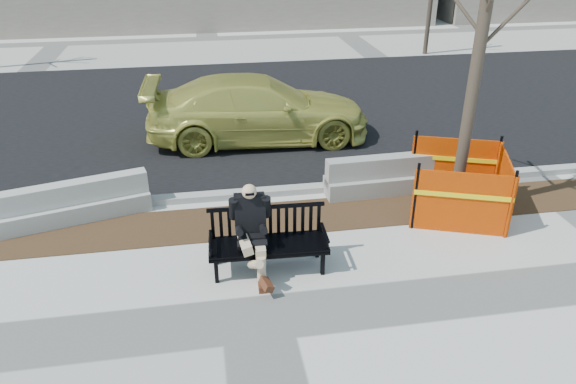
{
  "coord_description": "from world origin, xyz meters",
  "views": [
    {
      "loc": [
        -0.53,
        -5.71,
        4.85
      ],
      "look_at": [
        0.72,
        1.7,
        0.99
      ],
      "focal_mm": 33.84,
      "sensor_mm": 36.0,
      "label": 1
    }
  ],
  "objects_px": {
    "bench": "(269,269)",
    "jersey_barrier_right": "(391,191)",
    "sedan": "(259,139)",
    "jersey_barrier_left": "(78,219)",
    "seated_man": "(252,268)",
    "tree_fence": "(453,211)"
  },
  "relations": [
    {
      "from": "bench",
      "to": "jersey_barrier_right",
      "type": "xyz_separation_m",
      "value": [
        2.73,
        2.2,
        0.0
      ]
    },
    {
      "from": "bench",
      "to": "seated_man",
      "type": "relative_size",
      "value": 1.31
    },
    {
      "from": "jersey_barrier_right",
      "to": "sedan",
      "type": "bearing_deg",
      "value": 123.08
    },
    {
      "from": "bench",
      "to": "jersey_barrier_right",
      "type": "bearing_deg",
      "value": 41.02
    },
    {
      "from": "tree_fence",
      "to": "sedan",
      "type": "bearing_deg",
      "value": 126.91
    },
    {
      "from": "bench",
      "to": "jersey_barrier_right",
      "type": "relative_size",
      "value": 0.68
    },
    {
      "from": "jersey_barrier_right",
      "to": "tree_fence",
      "type": "bearing_deg",
      "value": -49.66
    },
    {
      "from": "bench",
      "to": "tree_fence",
      "type": "height_order",
      "value": "tree_fence"
    },
    {
      "from": "sedan",
      "to": "seated_man",
      "type": "bearing_deg",
      "value": 174.05
    },
    {
      "from": "seated_man",
      "to": "sedan",
      "type": "height_order",
      "value": "sedan"
    },
    {
      "from": "bench",
      "to": "tree_fence",
      "type": "distance_m",
      "value": 3.8
    },
    {
      "from": "jersey_barrier_right",
      "to": "seated_man",
      "type": "bearing_deg",
      "value": -146.35
    },
    {
      "from": "tree_fence",
      "to": "sedan",
      "type": "relative_size",
      "value": 1.17
    },
    {
      "from": "seated_man",
      "to": "jersey_barrier_right",
      "type": "height_order",
      "value": "seated_man"
    },
    {
      "from": "seated_man",
      "to": "jersey_barrier_left",
      "type": "bearing_deg",
      "value": 147.48
    },
    {
      "from": "tree_fence",
      "to": "jersey_barrier_left",
      "type": "xyz_separation_m",
      "value": [
        -6.74,
        0.82,
        0.0
      ]
    },
    {
      "from": "jersey_barrier_left",
      "to": "jersey_barrier_right",
      "type": "xyz_separation_m",
      "value": [
        5.88,
        0.12,
        0.0
      ]
    },
    {
      "from": "tree_fence",
      "to": "jersey_barrier_left",
      "type": "distance_m",
      "value": 6.79
    },
    {
      "from": "bench",
      "to": "sedan",
      "type": "xyz_separation_m",
      "value": [
        0.49,
        5.38,
        0.0
      ]
    },
    {
      "from": "jersey_barrier_left",
      "to": "jersey_barrier_right",
      "type": "bearing_deg",
      "value": -13.87
    },
    {
      "from": "bench",
      "to": "seated_man",
      "type": "bearing_deg",
      "value": 168.78
    },
    {
      "from": "sedan",
      "to": "jersey_barrier_left",
      "type": "bearing_deg",
      "value": 134.12
    }
  ]
}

